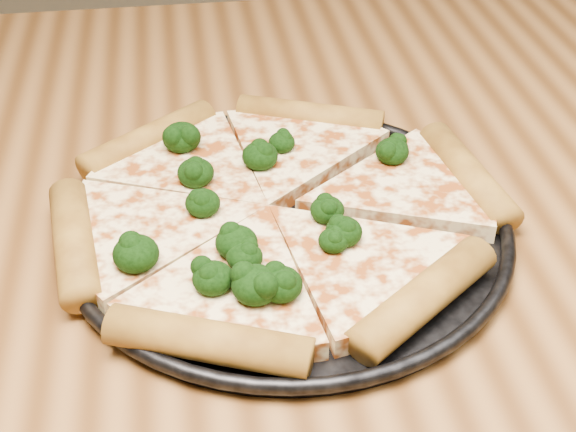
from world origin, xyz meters
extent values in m
cube|color=brown|center=(0.00, 0.00, 0.73)|extent=(1.20, 0.90, 0.04)
cylinder|color=black|center=(0.00, -0.01, 0.75)|extent=(0.32, 0.32, 0.01)
torus|color=black|center=(0.00, -0.01, 0.76)|extent=(0.33, 0.33, 0.01)
cylinder|color=#A17328|center=(0.15, 0.02, 0.77)|extent=(0.05, 0.13, 0.03)
cylinder|color=#A17328|center=(0.04, 0.13, 0.77)|extent=(0.13, 0.08, 0.03)
cylinder|color=#A17328|center=(-0.10, 0.11, 0.77)|extent=(0.12, 0.10, 0.03)
cylinder|color=#A17328|center=(-0.15, -0.02, 0.77)|extent=(0.05, 0.13, 0.03)
cylinder|color=#A17328|center=(-0.07, -0.14, 0.77)|extent=(0.13, 0.08, 0.03)
cylinder|color=#A17328|center=(0.08, -0.12, 0.77)|extent=(0.12, 0.10, 0.03)
ellipsoid|color=black|center=(-0.06, 0.03, 0.78)|extent=(0.03, 0.03, 0.02)
ellipsoid|color=black|center=(0.01, 0.07, 0.78)|extent=(0.02, 0.02, 0.02)
ellipsoid|color=black|center=(-0.06, -0.01, 0.78)|extent=(0.03, 0.03, 0.02)
ellipsoid|color=black|center=(-0.03, -0.10, 0.78)|extent=(0.03, 0.03, 0.02)
ellipsoid|color=black|center=(0.03, -0.05, 0.78)|extent=(0.03, 0.03, 0.02)
ellipsoid|color=black|center=(-0.04, -0.07, 0.78)|extent=(0.02, 0.02, 0.02)
ellipsoid|color=black|center=(0.03, -0.03, 0.78)|extent=(0.03, 0.03, 0.02)
ellipsoid|color=black|center=(-0.07, 0.09, 0.78)|extent=(0.03, 0.03, 0.02)
ellipsoid|color=black|center=(-0.04, -0.06, 0.78)|extent=(0.03, 0.03, 0.02)
ellipsoid|color=black|center=(-0.02, -0.10, 0.78)|extent=(0.03, 0.03, 0.02)
ellipsoid|color=black|center=(0.09, 0.04, 0.78)|extent=(0.03, 0.03, 0.02)
ellipsoid|color=black|center=(0.10, 0.05, 0.78)|extent=(0.02, 0.02, 0.02)
ellipsoid|color=black|center=(-0.01, 0.05, 0.78)|extent=(0.03, 0.03, 0.02)
ellipsoid|color=black|center=(-0.11, -0.06, 0.78)|extent=(0.03, 0.03, 0.02)
ellipsoid|color=black|center=(-0.06, -0.09, 0.78)|extent=(0.03, 0.03, 0.02)
ellipsoid|color=black|center=(0.03, -0.06, 0.78)|extent=(0.02, 0.02, 0.02)
camera|label=1|loc=(-0.07, -0.50, 1.13)|focal=50.88mm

